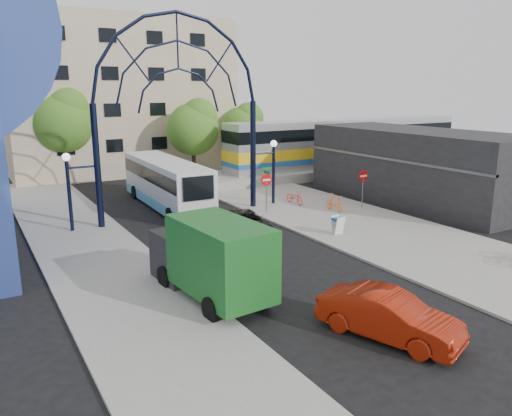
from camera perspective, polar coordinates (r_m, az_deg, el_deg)
ground at (r=19.67m, az=7.79°, el=-9.92°), size 120.00×120.00×0.00m
sidewalk_east at (r=27.57m, az=15.76°, el=-3.27°), size 8.00×56.00×0.12m
plaza_west at (r=22.03m, az=-16.01°, el=-7.56°), size 5.00×50.00×0.12m
gateway_arch at (r=30.27m, az=-8.84°, el=14.83°), size 13.64×0.44×12.10m
stop_sign at (r=31.20m, az=1.20°, el=2.82°), size 0.80×0.07×2.50m
do_not_enter_sign at (r=33.35m, az=12.15°, el=3.19°), size 0.76×0.07×2.48m
street_name_sign at (r=31.88m, az=1.24°, el=3.30°), size 0.70×0.70×2.80m
sandwich_board at (r=27.17m, az=9.33°, el=-1.68°), size 0.55×0.61×0.99m
commercial_block_east at (r=36.81m, az=17.95°, el=4.61°), size 6.00×16.00×5.00m
apartment_block at (r=50.82m, az=-15.71°, el=12.15°), size 20.00×12.10×14.00m
train_platform at (r=48.35m, az=10.33°, el=4.52°), size 32.00×5.00×0.80m
train_car at (r=48.03m, az=10.46°, el=7.47°), size 25.10×3.05×4.20m
tree_north_a at (r=43.75m, az=-7.05°, el=9.26°), size 4.48×4.48×7.00m
tree_north_b at (r=44.68m, az=-21.20°, el=9.40°), size 5.12×5.12×8.00m
tree_north_c at (r=48.23m, az=-1.39°, el=9.35°), size 4.16×4.16×6.50m
city_bus at (r=33.95m, az=-10.24°, el=2.88°), size 3.00×11.53×3.14m
green_truck at (r=19.03m, az=-5.36°, el=-5.64°), size 2.78×6.34×3.12m
black_suv at (r=27.15m, az=-1.20°, el=-1.76°), size 2.85×4.83×1.26m
red_sedan at (r=16.73m, az=14.94°, el=-11.82°), size 3.08×4.86×1.51m
bike_near_a at (r=34.01m, az=4.45°, el=1.25°), size 0.70×1.78×0.92m
bike_near_b at (r=32.27m, az=8.98°, el=0.62°), size 0.60×1.85×1.10m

